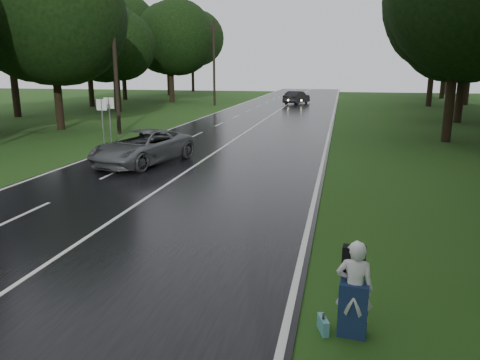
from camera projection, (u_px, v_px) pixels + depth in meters
The scene contains 17 objects.
ground at pixel (76, 246), 12.07m from camera, with size 160.00×160.00×0.00m, color #214514.
road at pixel (240, 136), 31.05m from camera, with size 12.00×140.00×0.04m, color black.
lane_center at pixel (240, 136), 31.04m from camera, with size 0.12×140.00×0.01m, color silver.
grey_car at pixel (143, 147), 22.03m from camera, with size 2.63×5.70×1.58m, color #4E5053.
far_car at pixel (297, 97), 57.87m from camera, with size 1.68×4.83×1.59m, color black.
hitchhiker at pixel (354, 292), 7.90m from camera, with size 0.67×0.62×1.74m.
suitcase at pixel (323, 325), 8.12m from camera, with size 0.11×0.39×0.28m, color teal.
utility_pole_mid at pixel (120, 134), 32.34m from camera, with size 1.80×0.28×10.95m, color black, non-canonical shape.
utility_pole_far at pixel (215, 105), 56.11m from camera, with size 1.80×0.28×9.90m, color black, non-canonical shape.
road_sign_a at pixel (104, 145), 27.72m from camera, with size 0.65×0.10×2.70m, color white, non-canonical shape.
road_sign_b at pixel (111, 143), 28.57m from camera, with size 0.66×0.10×2.74m, color white, non-canonical shape.
tree_left_d at pixel (61, 130), 34.51m from camera, with size 8.40×8.40×13.13m, color black, non-canonical shape.
tree_left_e at pixel (118, 112), 48.45m from camera, with size 7.67×7.67×11.99m, color black, non-canonical shape.
tree_left_f at pixel (172, 102), 61.38m from camera, with size 8.88×8.88×13.87m, color black, non-canonical shape.
tree_right_d at pixel (445, 142), 28.88m from camera, with size 9.61×9.61×15.02m, color black, non-canonical shape.
tree_right_e at pixel (457, 122), 38.95m from camera, with size 8.34×8.34×13.04m, color black, non-canonical shape.
tree_right_f at pixel (428, 106), 54.98m from camera, with size 10.90×10.90×17.03m, color black, non-canonical shape.
Camera 1 is at (6.58, -10.15, 4.53)m, focal length 34.72 mm.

